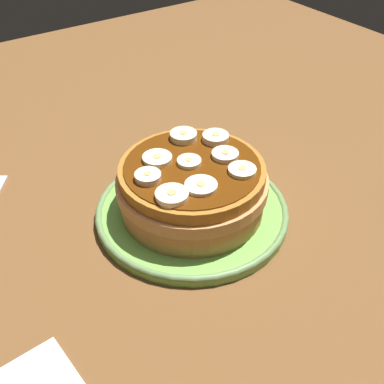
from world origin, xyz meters
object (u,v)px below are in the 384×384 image
Objects in this scene: banana_slice_3 at (201,186)px; banana_slice_8 at (157,159)px; banana_slice_0 at (186,163)px; banana_slice_5 at (183,136)px; banana_slice_6 at (148,177)px; plate at (192,211)px; banana_slice_4 at (242,171)px; banana_slice_2 at (225,155)px; banana_slice_7 at (216,138)px; pancake_stack at (192,188)px; banana_slice_1 at (172,196)px.

banana_slice_3 and banana_slice_8 have the same top height.
banana_slice_5 reaches higher than banana_slice_0.
banana_slice_5 is 1.14× the size of banana_slice_6.
banana_slice_4 is at bearing 133.26° from plate.
banana_slice_6 is at bearing 31.05° from banana_slice_5.
banana_slice_0 is 0.88× the size of banana_slice_2.
plate is at bearing 173.66° from banana_slice_6.
banana_slice_7 is (-5.43, -2.77, 7.05)cm from plate.
banana_slice_4 is 0.99× the size of banana_slice_7.
banana_slice_5 is at bearing -114.17° from pancake_stack.
banana_slice_4 is 0.92× the size of banana_slice_8.
banana_slice_0 is 0.84× the size of banana_slice_5.
banana_slice_1 reaches higher than banana_slice_8.
banana_slice_8 is (2.27, -2.62, 0.02)cm from banana_slice_0.
plate is 7.02× the size of banana_slice_5.
banana_slice_3 is at bearing 68.30° from pancake_stack.
banana_slice_0 is 6.42cm from banana_slice_4.
banana_slice_8 is (1.16, -7.06, 0.03)cm from banana_slice_3.
banana_slice_5 reaches higher than pancake_stack.
banana_slice_5 reaches higher than banana_slice_4.
plate is 7.28× the size of banana_slice_7.
banana_slice_6 is (3.93, -4.48, 0.15)cm from banana_slice_3.
banana_slice_7 reaches higher than plate.
banana_slice_4 is at bearing 77.76° from banana_slice_7.
plate is at bearing 27.03° from banana_slice_7.
banana_slice_1 is at bearing 35.27° from plate.
banana_slice_3 is at bearing 43.72° from banana_slice_7.
banana_slice_5 reaches higher than plate.
banana_slice_4 is 10.52cm from banana_slice_6.
pancake_stack is 5.33× the size of banana_slice_8.
banana_slice_4 is (0.29, 3.48, -0.04)cm from banana_slice_2.
banana_slice_2 is at bearing 170.67° from plate.
banana_slice_3 is 10.03cm from banana_slice_5.
banana_slice_0 is at bearing 59.32° from banana_slice_5.
banana_slice_2 is 6.56cm from banana_slice_3.
banana_slice_2 is 0.95× the size of banana_slice_5.
banana_slice_4 is at bearing 176.86° from banana_slice_3.
banana_slice_2 is (-4.62, 1.27, 0.04)cm from banana_slice_0.
banana_slice_3 is 5.96cm from banana_slice_6.
banana_slice_1 is (4.62, 4.12, 0.07)cm from banana_slice_0.
banana_slice_8 reaches higher than pancake_stack.
plate is at bearing -144.73° from banana_slice_1.
pancake_stack is 5.72× the size of banana_slice_7.
pancake_stack is 6.56× the size of banana_slice_0.
pancake_stack is 5.78× the size of banana_slice_4.
banana_slice_2 is (-9.23, -2.86, -0.03)cm from banana_slice_1.
banana_slice_2 is at bearing -94.77° from banana_slice_4.
banana_slice_7 is (-10.87, -2.17, 0.04)cm from banana_slice_6.
banana_slice_5 is at bearing -81.08° from banana_slice_4.
banana_slice_1 reaches higher than pancake_stack.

